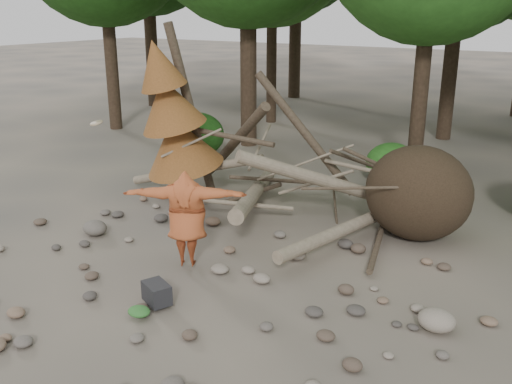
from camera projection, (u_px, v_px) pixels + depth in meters
The scene contains 11 objects.
ground at pixel (189, 287), 9.92m from camera, with size 120.00×120.00×0.00m, color #514C44.
deadfall_pile at pixel (390, 191), 11.98m from camera, with size 8.55×5.24×3.30m.
dead_conifer at pixel (173, 118), 13.56m from camera, with size 2.06×2.16×4.35m.
bush_left at pixel (196, 135), 18.28m from camera, with size 1.80×1.80×1.44m, color #1F5215.
bush_mid at pixel (392, 163), 15.58m from camera, with size 1.40×1.40×1.12m, color #29681E.
frisbee_thrower at pixel (186, 218), 10.34m from camera, with size 3.58×1.59×2.45m.
backpack at pixel (157, 296), 9.26m from camera, with size 0.50×0.33×0.33m, color black.
cloth_green at pixel (139, 314), 8.90m from camera, with size 0.37×0.31×0.14m, color #2D6829.
cloth_orange at pixel (157, 295), 9.52m from camera, with size 0.31×0.25×0.11m, color #A0471B.
boulder_mid_right at pixel (437, 320), 8.55m from camera, with size 0.56×0.51×0.34m, color gray.
boulder_mid_left at pixel (95, 228), 12.12m from camera, with size 0.53×0.48×0.32m, color #625B53.
Camera 1 is at (5.79, -6.88, 4.65)m, focal length 40.00 mm.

